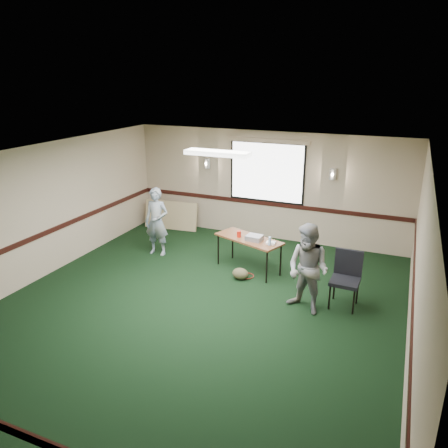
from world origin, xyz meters
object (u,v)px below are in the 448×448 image
at_px(conference_chair, 346,274).
at_px(person_left, 157,222).
at_px(projector, 254,238).
at_px(person_right, 308,269).
at_px(folding_table, 249,240).

xyz_separation_m(conference_chair, person_left, (-4.36, 0.70, 0.19)).
xyz_separation_m(projector, person_right, (1.37, -1.13, 0.02)).
bearing_deg(person_right, folding_table, 163.52).
xyz_separation_m(folding_table, projector, (0.15, -0.08, 0.11)).
bearing_deg(conference_chair, person_right, -137.16).
distance_m(folding_table, projector, 0.20).
height_order(folding_table, conference_chair, conference_chair).
distance_m(person_left, person_right, 3.96).
height_order(person_left, person_right, person_right).
bearing_deg(folding_table, person_right, -18.32).
bearing_deg(folding_table, person_left, -160.13).
bearing_deg(folding_table, conference_chair, 1.99).
height_order(conference_chair, person_right, person_right).
height_order(folding_table, person_left, person_left).
relative_size(projector, conference_chair, 0.32).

